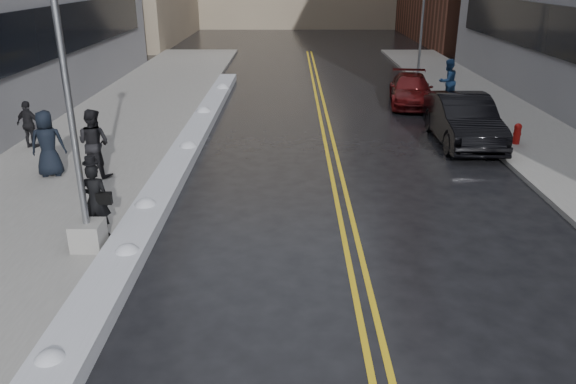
{
  "coord_description": "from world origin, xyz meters",
  "views": [
    {
      "loc": [
        1.1,
        -8.96,
        5.82
      ],
      "look_at": [
        1.04,
        2.44,
        1.3
      ],
      "focal_mm": 35.0,
      "sensor_mm": 36.0,
      "label": 1
    }
  ],
  "objects_px": {
    "pedestrian_d": "(29,125)",
    "lamppost": "(75,143)",
    "pedestrian_east": "(448,81)",
    "car_maroon": "(411,90)",
    "car_black": "(463,120)",
    "fire_hydrant": "(517,133)",
    "traffic_signal": "(423,16)",
    "pedestrian_b": "(94,143)",
    "pedestrian_fedora": "(95,201)",
    "pedestrian_c": "(48,144)"
  },
  "relations": [
    {
      "from": "traffic_signal",
      "to": "pedestrian_c",
      "type": "relative_size",
      "value": 3.07
    },
    {
      "from": "pedestrian_d",
      "to": "car_black",
      "type": "height_order",
      "value": "pedestrian_d"
    },
    {
      "from": "pedestrian_b",
      "to": "car_black",
      "type": "height_order",
      "value": "pedestrian_b"
    },
    {
      "from": "traffic_signal",
      "to": "pedestrian_b",
      "type": "height_order",
      "value": "traffic_signal"
    },
    {
      "from": "car_maroon",
      "to": "pedestrian_fedora",
      "type": "bearing_deg",
      "value": -117.21
    },
    {
      "from": "pedestrian_b",
      "to": "pedestrian_d",
      "type": "distance_m",
      "value": 4.23
    },
    {
      "from": "traffic_signal",
      "to": "pedestrian_fedora",
      "type": "xyz_separation_m",
      "value": [
        -11.76,
        -21.41,
        -2.38
      ]
    },
    {
      "from": "fire_hydrant",
      "to": "pedestrian_fedora",
      "type": "height_order",
      "value": "pedestrian_fedora"
    },
    {
      "from": "car_black",
      "to": "pedestrian_c",
      "type": "bearing_deg",
      "value": -162.73
    },
    {
      "from": "fire_hydrant",
      "to": "pedestrian_d",
      "type": "bearing_deg",
      "value": -178.14
    },
    {
      "from": "car_maroon",
      "to": "car_black",
      "type": "bearing_deg",
      "value": -77.17
    },
    {
      "from": "lamppost",
      "to": "pedestrian_c",
      "type": "distance_m",
      "value": 5.54
    },
    {
      "from": "traffic_signal",
      "to": "pedestrian_fedora",
      "type": "relative_size",
      "value": 3.43
    },
    {
      "from": "pedestrian_c",
      "to": "car_maroon",
      "type": "xyz_separation_m",
      "value": [
        12.62,
        10.21,
        -0.46
      ]
    },
    {
      "from": "traffic_signal",
      "to": "pedestrian_b",
      "type": "relative_size",
      "value": 2.99
    },
    {
      "from": "pedestrian_east",
      "to": "traffic_signal",
      "type": "bearing_deg",
      "value": -121.33
    },
    {
      "from": "pedestrian_fedora",
      "to": "pedestrian_c",
      "type": "distance_m",
      "value": 4.88
    },
    {
      "from": "pedestrian_fedora",
      "to": "pedestrian_c",
      "type": "height_order",
      "value": "pedestrian_c"
    },
    {
      "from": "pedestrian_b",
      "to": "pedestrian_d",
      "type": "bearing_deg",
      "value": -23.58
    },
    {
      "from": "lamppost",
      "to": "traffic_signal",
      "type": "relative_size",
      "value": 1.27
    },
    {
      "from": "pedestrian_fedora",
      "to": "car_black",
      "type": "distance_m",
      "value": 13.16
    },
    {
      "from": "pedestrian_east",
      "to": "car_maroon",
      "type": "distance_m",
      "value": 1.65
    },
    {
      "from": "lamppost",
      "to": "car_black",
      "type": "distance_m",
      "value": 13.66
    },
    {
      "from": "car_black",
      "to": "pedestrian_east",
      "type": "bearing_deg",
      "value": 81.64
    },
    {
      "from": "pedestrian_fedora",
      "to": "pedestrian_b",
      "type": "height_order",
      "value": "pedestrian_b"
    },
    {
      "from": "lamppost",
      "to": "traffic_signal",
      "type": "height_order",
      "value": "lamppost"
    },
    {
      "from": "pedestrian_east",
      "to": "lamppost",
      "type": "bearing_deg",
      "value": 22.6
    },
    {
      "from": "fire_hydrant",
      "to": "pedestrian_fedora",
      "type": "xyz_separation_m",
      "value": [
        -12.26,
        -7.41,
        0.47
      ]
    },
    {
      "from": "pedestrian_east",
      "to": "pedestrian_b",
      "type": "bearing_deg",
      "value": 8.64
    },
    {
      "from": "pedestrian_d",
      "to": "lamppost",
      "type": "bearing_deg",
      "value": 138.12
    },
    {
      "from": "pedestrian_b",
      "to": "pedestrian_d",
      "type": "relative_size",
      "value": 1.24
    },
    {
      "from": "pedestrian_b",
      "to": "pedestrian_east",
      "type": "distance_m",
      "value": 16.18
    },
    {
      "from": "pedestrian_fedora",
      "to": "pedestrian_b",
      "type": "xyz_separation_m",
      "value": [
        -1.35,
        4.04,
        0.13
      ]
    },
    {
      "from": "pedestrian_c",
      "to": "pedestrian_east",
      "type": "xyz_separation_m",
      "value": [
        14.17,
        9.87,
        0.01
      ]
    },
    {
      "from": "pedestrian_fedora",
      "to": "car_black",
      "type": "xyz_separation_m",
      "value": [
        10.49,
        7.95,
        -0.16
      ]
    },
    {
      "from": "pedestrian_b",
      "to": "car_black",
      "type": "relative_size",
      "value": 0.38
    },
    {
      "from": "traffic_signal",
      "to": "car_black",
      "type": "xyz_separation_m",
      "value": [
        -1.27,
        -13.46,
        -2.54
      ]
    },
    {
      "from": "traffic_signal",
      "to": "pedestrian_east",
      "type": "distance_m",
      "value": 7.82
    },
    {
      "from": "pedestrian_east",
      "to": "car_black",
      "type": "height_order",
      "value": "pedestrian_east"
    },
    {
      "from": "traffic_signal",
      "to": "fire_hydrant",
      "type": "bearing_deg",
      "value": -87.95
    },
    {
      "from": "lamppost",
      "to": "pedestrian_east",
      "type": "relative_size",
      "value": 3.88
    },
    {
      "from": "fire_hydrant",
      "to": "pedestrian_fedora",
      "type": "relative_size",
      "value": 0.42
    },
    {
      "from": "fire_hydrant",
      "to": "pedestrian_b",
      "type": "relative_size",
      "value": 0.36
    },
    {
      "from": "traffic_signal",
      "to": "pedestrian_fedora",
      "type": "distance_m",
      "value": 24.54
    },
    {
      "from": "pedestrian_b",
      "to": "pedestrian_c",
      "type": "bearing_deg",
      "value": 17.5
    },
    {
      "from": "traffic_signal",
      "to": "pedestrian_c",
      "type": "xyz_separation_m",
      "value": [
        -14.47,
        -17.35,
        -2.27
      ]
    },
    {
      "from": "pedestrian_c",
      "to": "traffic_signal",
      "type": "bearing_deg",
      "value": -142.11
    },
    {
      "from": "pedestrian_c",
      "to": "car_black",
      "type": "height_order",
      "value": "pedestrian_c"
    },
    {
      "from": "fire_hydrant",
      "to": "traffic_signal",
      "type": "bearing_deg",
      "value": 92.05
    },
    {
      "from": "pedestrian_d",
      "to": "car_maroon",
      "type": "relative_size",
      "value": 0.35
    }
  ]
}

